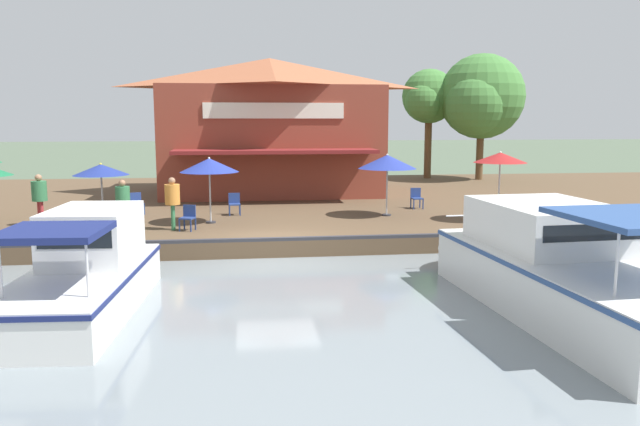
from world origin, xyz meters
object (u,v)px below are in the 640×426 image
tree_downstream_bank (428,98)px  person_near_entrance (39,193)px  patio_umbrella_back_row (101,170)px  patio_umbrella_near_quay_edge (209,165)px  cafe_chair_under_first_umbrella (234,203)px  person_mid_patio (172,197)px  waterfront_restaurant (270,125)px  motorboat_fourth_along (91,270)px  person_at_quay_edge (123,198)px  motorboat_mid_row (555,266)px  cafe_chair_far_corner_seat (416,197)px  cafe_chair_back_row_seat (137,202)px  cafe_chair_mid_patio (188,216)px  tree_upstream_bank (480,99)px  patio_umbrella_mid_patio_left (387,162)px  patio_umbrella_by_entrance (500,158)px

tree_downstream_bank → person_near_entrance: bearing=-50.1°
patio_umbrella_back_row → person_near_entrance: (-0.64, -2.25, -0.84)m
patio_umbrella_near_quay_edge → person_near_entrance: size_ratio=1.31×
cafe_chair_under_first_umbrella → person_mid_patio: 3.74m
waterfront_restaurant → patio_umbrella_back_row: size_ratio=4.97×
person_near_entrance → motorboat_fourth_along: bearing=23.3°
waterfront_restaurant → person_at_quay_edge: (10.71, -5.50, -2.37)m
patio_umbrella_near_quay_edge → motorboat_fourth_along: (7.98, -2.36, -1.81)m
tree_downstream_bank → motorboat_mid_row: bearing=-10.3°
person_near_entrance → person_at_quay_edge: bearing=68.9°
patio_umbrella_near_quay_edge → person_mid_patio: size_ratio=1.33×
waterfront_restaurant → cafe_chair_far_corner_seat: waterfront_restaurant is taller
cafe_chair_back_row_seat → tree_downstream_bank: bearing=130.2°
cafe_chair_back_row_seat → cafe_chair_far_corner_seat: (-0.23, 11.36, 0.00)m
cafe_chair_mid_patio → tree_downstream_bank: size_ratio=0.12×
cafe_chair_back_row_seat → cafe_chair_mid_patio: bearing=30.3°
person_mid_patio → motorboat_fourth_along: size_ratio=0.24×
waterfront_restaurant → tree_upstream_bank: (-4.62, 12.97, 1.51)m
tree_downstream_bank → cafe_chair_under_first_umbrella: bearing=-40.6°
cafe_chair_mid_patio → patio_umbrella_mid_patio_left: bearing=107.4°
motorboat_mid_row → tree_downstream_bank: tree_downstream_bank is taller
tree_upstream_bank → patio_umbrella_near_quay_edge: bearing=-47.5°
cafe_chair_under_first_umbrella → tree_upstream_bank: (-12.49, 14.78, 4.46)m
waterfront_restaurant → cafe_chair_under_first_umbrella: bearing=-13.0°
cafe_chair_under_first_umbrella → motorboat_mid_row: motorboat_mid_row is taller
cafe_chair_under_first_umbrella → tree_downstream_bank: size_ratio=0.12×
cafe_chair_under_first_umbrella → person_at_quay_edge: size_ratio=0.50×
cafe_chair_back_row_seat → motorboat_fourth_along: (10.46, 0.61, -0.21)m
patio_umbrella_near_quay_edge → cafe_chair_back_row_seat: size_ratio=2.79×
patio_umbrella_back_row → cafe_chair_far_corner_seat: bearing=104.8°
patio_umbrella_near_quay_edge → person_near_entrance: (-0.16, -5.87, -0.93)m
motorboat_mid_row → patio_umbrella_mid_patio_left: bearing=-171.3°
waterfront_restaurant → patio_umbrella_mid_patio_left: 9.80m
cafe_chair_under_first_umbrella → motorboat_mid_row: size_ratio=0.09×
cafe_chair_far_corner_seat → cafe_chair_mid_patio: same height
patio_umbrella_mid_patio_left → tree_upstream_bank: tree_upstream_bank is taller
cafe_chair_far_corner_seat → motorboat_mid_row: 11.97m
waterfront_restaurant → motorboat_fourth_along: bearing=-15.8°
patio_umbrella_back_row → person_near_entrance: size_ratio=1.23×
tree_upstream_bank → cafe_chair_under_first_umbrella: bearing=-49.8°
patio_umbrella_near_quay_edge → motorboat_fourth_along: patio_umbrella_near_quay_edge is taller
cafe_chair_far_corner_seat → tree_downstream_bank: 14.53m
person_mid_patio → tree_downstream_bank: 22.37m
person_mid_patio → motorboat_mid_row: bearing=49.6°
patio_umbrella_near_quay_edge → tree_downstream_bank: tree_downstream_bank is taller
waterfront_restaurant → motorboat_fourth_along: (17.69, -5.00, -3.16)m
cafe_chair_back_row_seat → person_mid_patio: size_ratio=0.48×
patio_umbrella_by_entrance → tree_downstream_bank: (-16.59, 2.31, 2.69)m
patio_umbrella_near_quay_edge → tree_upstream_bank: (-14.33, 15.62, 2.86)m
patio_umbrella_back_row → motorboat_fourth_along: 7.80m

